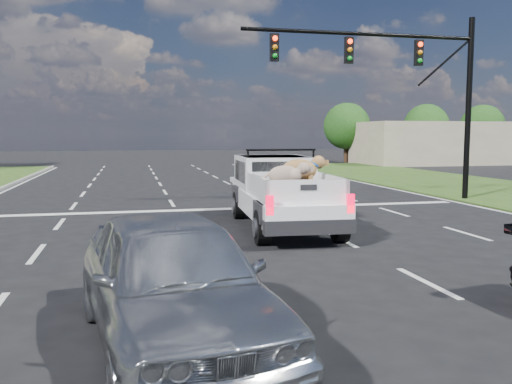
% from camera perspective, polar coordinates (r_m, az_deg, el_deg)
% --- Properties ---
extents(ground, '(160.00, 160.00, 0.00)m').
position_cam_1_polar(ground, '(9.25, 8.05, -10.12)').
color(ground, black).
rests_on(ground, ground).
extents(road_markings, '(17.75, 60.00, 0.01)m').
position_cam_1_polar(road_markings, '(15.40, -0.80, -3.49)').
color(road_markings, silver).
rests_on(road_markings, ground).
extents(traffic_signal, '(9.11, 0.31, 7.00)m').
position_cam_1_polar(traffic_signal, '(21.58, 16.21, 11.59)').
color(traffic_signal, black).
rests_on(traffic_signal, ground).
extents(building_right, '(12.00, 7.00, 3.60)m').
position_cam_1_polar(building_right, '(49.24, 17.79, 4.92)').
color(building_right, '#B8A78C').
rests_on(building_right, ground).
extents(tree_far_d, '(4.20, 4.20, 5.40)m').
position_cam_1_polar(tree_far_d, '(50.11, 9.52, 6.85)').
color(tree_far_d, '#332114').
rests_on(tree_far_d, ground).
extents(tree_far_e, '(4.20, 4.20, 5.40)m').
position_cam_1_polar(tree_far_e, '(53.70, 17.48, 6.60)').
color(tree_far_e, '#332114').
rests_on(tree_far_e, ground).
extents(tree_far_f, '(4.20, 4.20, 5.40)m').
position_cam_1_polar(tree_far_f, '(56.97, 22.72, 6.36)').
color(tree_far_f, '#332114').
rests_on(tree_far_f, ground).
extents(pickup_truck, '(2.48, 5.91, 2.17)m').
position_cam_1_polar(pickup_truck, '(14.95, 2.66, 0.12)').
color(pickup_truck, black).
rests_on(pickup_truck, ground).
extents(silver_sedan, '(2.62, 5.06, 1.65)m').
position_cam_1_polar(silver_sedan, '(6.69, -8.71, -9.15)').
color(silver_sedan, '#B3B6BB').
rests_on(silver_sedan, ground).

